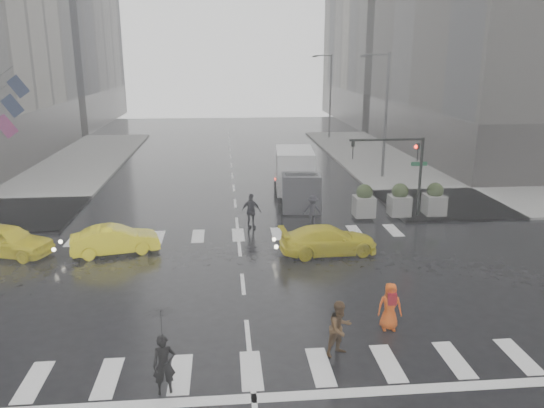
{
  "coord_description": "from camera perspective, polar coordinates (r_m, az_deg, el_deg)",
  "views": [
    {
      "loc": [
        -0.64,
        -19.29,
        8.61
      ],
      "look_at": [
        1.34,
        2.0,
        2.69
      ],
      "focal_mm": 35.0,
      "sensor_mm": 36.0,
      "label": 1
    }
  ],
  "objects": [
    {
      "name": "building_ne_far",
      "position": [
        81.27,
        17.2,
        20.26
      ],
      "size": [
        26.05,
        26.05,
        36.0
      ],
      "color": "gray",
      "rests_on": "ground"
    },
    {
      "name": "pedestrian_far_b",
      "position": [
        28.1,
        4.39,
        -0.68
      ],
      "size": [
        1.15,
        0.81,
        1.61
      ],
      "primitive_type": "imported",
      "rotation": [
        0.0,
        0.0,
        2.9
      ],
      "color": "black",
      "rests_on": "ground"
    },
    {
      "name": "planter_east",
      "position": [
        30.81,
        17.08,
        0.46
      ],
      "size": [
        1.1,
        1.1,
        1.8
      ],
      "color": "gray",
      "rests_on": "ground"
    },
    {
      "name": "ground",
      "position": [
        21.13,
        -3.15,
        -8.58
      ],
      "size": [
        120.0,
        120.0,
        0.0
      ],
      "primitive_type": "plane",
      "color": "black",
      "rests_on": "ground"
    },
    {
      "name": "road_markings",
      "position": [
        21.13,
        -3.15,
        -8.57
      ],
      "size": [
        18.0,
        48.0,
        0.01
      ],
      "primitive_type": null,
      "color": "silver",
      "rests_on": "ground"
    },
    {
      "name": "street_lamp_near",
      "position": [
        39.19,
        11.97,
        9.8
      ],
      "size": [
        2.15,
        0.22,
        9.0
      ],
      "color": "#59595B",
      "rests_on": "ground"
    },
    {
      "name": "street_lamp_far",
      "position": [
        58.54,
        6.17,
        11.82
      ],
      "size": [
        2.15,
        0.22,
        9.0
      ],
      "color": "#59595B",
      "rests_on": "ground"
    },
    {
      "name": "taxi_front",
      "position": [
        26.58,
        -26.65,
        -3.51
      ],
      "size": [
        4.49,
        2.92,
        1.42
      ],
      "primitive_type": "imported",
      "rotation": [
        0.0,
        0.0,
        1.24
      ],
      "color": "yellow",
      "rests_on": "ground"
    },
    {
      "name": "box_truck",
      "position": [
        32.19,
        2.61,
        3.05
      ],
      "size": [
        2.23,
        5.94,
        3.16
      ],
      "rotation": [
        0.0,
        0.0,
        -0.08
      ],
      "color": "silver",
      "rests_on": "ground"
    },
    {
      "name": "sidewalk_ne",
      "position": [
        42.8,
        22.92,
        2.75
      ],
      "size": [
        35.0,
        35.0,
        0.15
      ],
      "primitive_type": "cube",
      "color": "gray",
      "rests_on": "ground"
    },
    {
      "name": "taxi_mid",
      "position": [
        25.06,
        -16.51,
        -3.72
      ],
      "size": [
        4.09,
        2.21,
        1.28
      ],
      "primitive_type": "imported",
      "rotation": [
        0.0,
        0.0,
        1.8
      ],
      "color": "yellow",
      "rests_on": "ground"
    },
    {
      "name": "planter_west",
      "position": [
        29.53,
        9.87,
        0.29
      ],
      "size": [
        1.1,
        1.1,
        1.8
      ],
      "color": "gray",
      "rests_on": "ground"
    },
    {
      "name": "traffic_signal_pole",
      "position": [
        29.45,
        13.96,
        4.48
      ],
      "size": [
        4.45,
        0.42,
        4.5
      ],
      "color": "black",
      "rests_on": "ground"
    },
    {
      "name": "pedestrian_black",
      "position": [
        14.41,
        -11.71,
        -13.9
      ],
      "size": [
        1.12,
        1.13,
        2.43
      ],
      "rotation": [
        0.0,
        0.0,
        0.18
      ],
      "color": "black",
      "rests_on": "ground"
    },
    {
      "name": "taxi_rear",
      "position": [
        24.15,
        6.09,
        -3.87
      ],
      "size": [
        4.03,
        2.11,
        1.28
      ],
      "primitive_type": "imported",
      "rotation": [
        0.0,
        0.0,
        1.65
      ],
      "color": "yellow",
      "rests_on": "ground"
    },
    {
      "name": "flag_cluster",
      "position": [
        40.56,
        -26.56,
        9.7
      ],
      "size": [
        2.87,
        3.06,
        4.69
      ],
      "color": "#59595B",
      "rests_on": "ground"
    },
    {
      "name": "pedestrian_orange",
      "position": [
        17.95,
        12.56,
        -10.67
      ],
      "size": [
        0.84,
        0.61,
        1.6
      ],
      "rotation": [
        0.0,
        0.0,
        -0.13
      ],
      "color": "#E44E10",
      "rests_on": "ground"
    },
    {
      "name": "planter_mid",
      "position": [
        30.11,
        13.55,
        0.38
      ],
      "size": [
        1.1,
        1.1,
        1.8
      ],
      "color": "gray",
      "rests_on": "ground"
    },
    {
      "name": "pedestrian_brown",
      "position": [
        16.26,
        7.32,
        -13.12
      ],
      "size": [
        1.04,
        0.97,
        1.72
      ],
      "primitive_type": "imported",
      "rotation": [
        0.0,
        0.0,
        0.49
      ],
      "color": "#452F18",
      "rests_on": "ground"
    },
    {
      "name": "pedestrian_far_a",
      "position": [
        27.45,
        -2.22,
        -0.79
      ],
      "size": [
        1.26,
        1.07,
        1.84
      ],
      "primitive_type": "imported",
      "rotation": [
        0.0,
        0.0,
        2.68
      ],
      "color": "black",
      "rests_on": "ground"
    }
  ]
}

